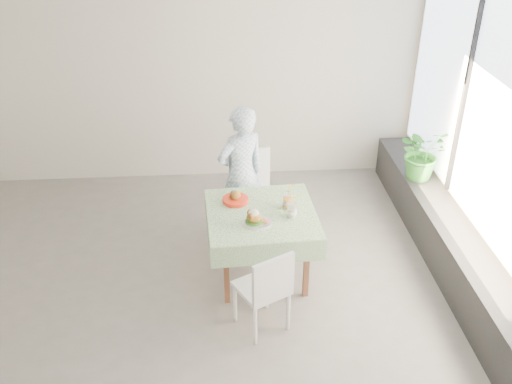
{
  "coord_description": "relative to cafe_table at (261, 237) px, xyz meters",
  "views": [
    {
      "loc": [
        0.46,
        -4.39,
        3.65
      ],
      "look_at": [
        0.8,
        0.31,
        0.95
      ],
      "focal_mm": 40.0,
      "sensor_mm": 36.0,
      "label": 1
    }
  ],
  "objects": [
    {
      "name": "diner",
      "position": [
        -0.16,
        0.74,
        0.31
      ],
      "size": [
        0.67,
        0.59,
        1.54
      ],
      "primitive_type": "imported",
      "rotation": [
        0.0,
        0.0,
        3.62
      ],
      "color": "#89B3DB",
      "rests_on": "ground"
    },
    {
      "name": "juice_cup_lemonade",
      "position": [
        0.28,
        -0.09,
        0.35
      ],
      "size": [
        0.1,
        0.1,
        0.28
      ],
      "color": "white",
      "rests_on": "cafe_table"
    },
    {
      "name": "main_dish",
      "position": [
        -0.07,
        -0.19,
        0.33
      ],
      "size": [
        0.29,
        0.29,
        0.15
      ],
      "color": "white",
      "rests_on": "cafe_table"
    },
    {
      "name": "window_ledge",
      "position": [
        1.95,
        -0.26,
        -0.21
      ],
      "size": [
        0.4,
        4.8,
        0.5
      ],
      "primitive_type": "cube",
      "color": "black",
      "rests_on": "ground"
    },
    {
      "name": "wall_back",
      "position": [
        -0.85,
        2.24,
        0.94
      ],
      "size": [
        6.0,
        0.02,
        2.8
      ],
      "primitive_type": "cube",
      "color": "beige",
      "rests_on": "ground"
    },
    {
      "name": "cafe_table",
      "position": [
        0.0,
        0.0,
        0.0
      ],
      "size": [
        1.09,
        1.09,
        0.74
      ],
      "color": "brown",
      "rests_on": "ground"
    },
    {
      "name": "juice_cup_orange",
      "position": [
        0.26,
        0.08,
        0.35
      ],
      "size": [
        0.11,
        0.11,
        0.3
      ],
      "color": "white",
      "rests_on": "cafe_table"
    },
    {
      "name": "wall_right",
      "position": [
        2.15,
        -0.26,
        0.94
      ],
      "size": [
        0.02,
        5.0,
        2.8
      ],
      "primitive_type": "cube",
      "color": "beige",
      "rests_on": "ground"
    },
    {
      "name": "window_pane",
      "position": [
        2.12,
        -0.26,
        1.19
      ],
      "size": [
        0.01,
        4.8,
        2.18
      ],
      "primitive_type": "cube",
      "color": "#D1E0F9",
      "rests_on": "ground"
    },
    {
      "name": "second_dish",
      "position": [
        -0.24,
        0.22,
        0.32
      ],
      "size": [
        0.26,
        0.26,
        0.12
      ],
      "color": "red",
      "rests_on": "cafe_table"
    },
    {
      "name": "potted_plant",
      "position": [
        1.92,
        1.04,
        0.35
      ],
      "size": [
        0.68,
        0.63,
        0.63
      ],
      "primitive_type": "imported",
      "rotation": [
        0.0,
        0.0,
        0.28
      ],
      "color": "#307627",
      "rests_on": "window_ledge"
    },
    {
      "name": "chair_far",
      "position": [
        -0.01,
        0.71,
        -0.16
      ],
      "size": [
        0.57,
        0.57,
        0.99
      ],
      "color": "white",
      "rests_on": "ground"
    },
    {
      "name": "chair_near",
      "position": [
        -0.05,
        -0.76,
        -0.2
      ],
      "size": [
        0.54,
        0.54,
        0.85
      ],
      "color": "white",
      "rests_on": "ground"
    },
    {
      "name": "floor",
      "position": [
        -0.85,
        -0.26,
        -0.46
      ],
      "size": [
        6.0,
        6.0,
        0.0
      ],
      "primitive_type": "plane",
      "color": "#63615E",
      "rests_on": "ground"
    }
  ]
}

